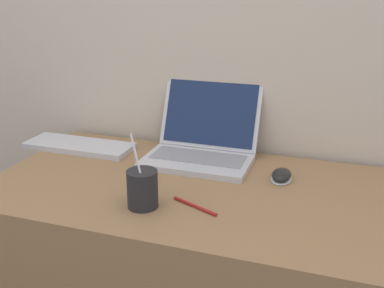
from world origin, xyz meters
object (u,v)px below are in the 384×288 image
at_px(laptop, 203,141).
at_px(computer_mouse, 281,176).
at_px(drink_cup, 142,188).
at_px(external_keyboard, 79,146).
at_px(pen, 195,206).

relative_size(laptop, computer_mouse, 3.55).
distance_m(laptop, computer_mouse, 0.30).
distance_m(drink_cup, external_keyboard, 0.54).
bearing_deg(computer_mouse, laptop, 161.19).
bearing_deg(laptop, drink_cup, -96.34).
xyz_separation_m(drink_cup, computer_mouse, (0.33, 0.30, -0.04)).
relative_size(computer_mouse, external_keyboard, 0.25).
height_order(laptop, drink_cup, laptop).
relative_size(drink_cup, external_keyboard, 0.52).
bearing_deg(pen, laptop, 104.27).
bearing_deg(external_keyboard, pen, -29.04).
height_order(computer_mouse, pen, computer_mouse).
xyz_separation_m(drink_cup, pen, (0.13, 0.04, -0.05)).
bearing_deg(computer_mouse, pen, -126.85).
height_order(drink_cup, external_keyboard, drink_cup).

